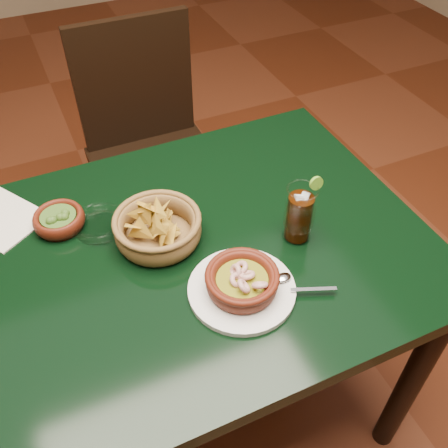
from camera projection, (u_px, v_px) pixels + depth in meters
name	position (u px, v px, depth m)	size (l,w,h in m)	color
ground	(182.00, 409.00, 1.63)	(7.00, 7.00, 0.00)	#471C0C
dining_table	(166.00, 284.00, 1.17)	(1.20, 0.80, 0.75)	black
dining_chair	(151.00, 148.00, 1.78)	(0.44, 0.44, 0.94)	black
shrimp_plate	(242.00, 283.00, 1.01)	(0.29, 0.22, 0.07)	silver
chip_basket	(158.00, 228.00, 1.11)	(0.23, 0.23, 0.14)	brown
guacamole_ramekin	(59.00, 219.00, 1.15)	(0.14, 0.14, 0.05)	#45150A
cola_drink	(299.00, 214.00, 1.09)	(0.14, 0.14, 0.16)	white
glass_ashtray	(100.00, 224.00, 1.15)	(0.14, 0.14, 0.03)	white
paper_menu	(1.00, 218.00, 1.18)	(0.23, 0.25, 0.00)	beige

